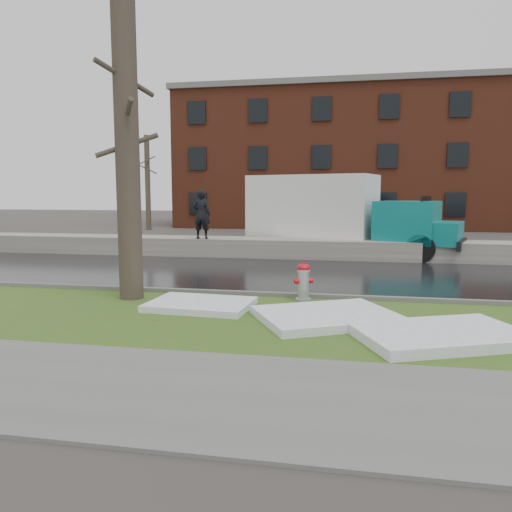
% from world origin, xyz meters
% --- Properties ---
extents(ground, '(120.00, 120.00, 0.00)m').
position_xyz_m(ground, '(0.00, 0.00, 0.00)').
color(ground, '#47423D').
rests_on(ground, ground).
extents(verge, '(60.00, 4.50, 0.04)m').
position_xyz_m(verge, '(0.00, -1.25, 0.02)').
color(verge, '#30531B').
rests_on(verge, ground).
extents(sidewalk, '(60.00, 3.00, 0.05)m').
position_xyz_m(sidewalk, '(0.00, -5.00, 0.03)').
color(sidewalk, slate).
rests_on(sidewalk, ground).
extents(road, '(60.00, 7.00, 0.03)m').
position_xyz_m(road, '(0.00, 4.50, 0.01)').
color(road, black).
rests_on(road, ground).
extents(parking_lot, '(60.00, 9.00, 0.03)m').
position_xyz_m(parking_lot, '(0.00, 13.00, 0.01)').
color(parking_lot, slate).
rests_on(parking_lot, ground).
extents(curb, '(60.00, 0.15, 0.14)m').
position_xyz_m(curb, '(0.00, 1.00, 0.07)').
color(curb, slate).
rests_on(curb, ground).
extents(snowbank, '(60.00, 1.60, 0.75)m').
position_xyz_m(snowbank, '(0.00, 8.70, 0.38)').
color(snowbank, '#A19E94').
rests_on(snowbank, ground).
extents(brick_building, '(26.00, 12.00, 10.00)m').
position_xyz_m(brick_building, '(2.00, 30.00, 5.00)').
color(brick_building, brown).
rests_on(brick_building, ground).
extents(bg_tree_left, '(1.40, 1.62, 6.50)m').
position_xyz_m(bg_tree_left, '(-12.00, 22.00, 3.33)').
color(bg_tree_left, brown).
rests_on(bg_tree_left, ground).
extents(bg_tree_center, '(1.40, 1.62, 6.50)m').
position_xyz_m(bg_tree_center, '(-6.00, 26.00, 3.33)').
color(bg_tree_center, brown).
rests_on(bg_tree_center, ground).
extents(fire_hydrant, '(0.46, 0.44, 0.93)m').
position_xyz_m(fire_hydrant, '(0.86, 0.61, 0.53)').
color(fire_hydrant, '#9EA1A5').
rests_on(fire_hydrant, verge).
extents(tree, '(1.34, 1.52, 7.00)m').
position_xyz_m(tree, '(-3.21, 0.16, 3.57)').
color(tree, brown).
rests_on(tree, verge).
extents(box_truck, '(9.91, 4.67, 3.30)m').
position_xyz_m(box_truck, '(1.28, 10.10, 1.75)').
color(box_truck, black).
rests_on(box_truck, ground).
extents(worker, '(0.71, 0.47, 1.94)m').
position_xyz_m(worker, '(-3.88, 8.10, 1.72)').
color(worker, black).
rests_on(worker, snowbank).
extents(snow_patch_near, '(3.23, 2.97, 0.16)m').
position_xyz_m(snow_patch_near, '(1.49, -1.08, 0.12)').
color(snow_patch_near, white).
rests_on(snow_patch_near, verge).
extents(snow_patch_far, '(2.31, 1.75, 0.14)m').
position_xyz_m(snow_patch_far, '(-1.29, -0.49, 0.11)').
color(snow_patch_far, white).
rests_on(snow_patch_far, verge).
extents(snow_patch_side, '(3.28, 2.75, 0.18)m').
position_xyz_m(snow_patch_side, '(3.48, -2.07, 0.13)').
color(snow_patch_side, white).
rests_on(snow_patch_side, verge).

